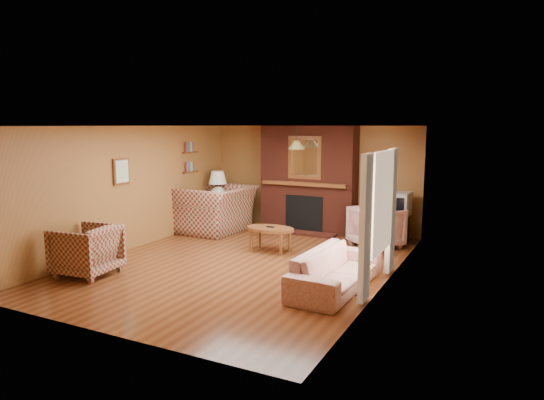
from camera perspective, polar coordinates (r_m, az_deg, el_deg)
The scene contains 20 objects.
floor at distance 8.64m, azimuth -3.40°, elevation -7.44°, with size 6.50×6.50×0.00m, color #4C2510.
ceiling at distance 8.29m, azimuth -3.55°, elevation 8.69°, with size 6.50×6.50×0.00m, color white.
wall_back at distance 11.29m, azimuth 4.81°, elevation 2.60°, with size 6.50×6.50×0.00m, color olive.
wall_front at distance 5.84m, azimuth -19.64°, elevation -3.71°, with size 6.50×6.50×0.00m, color olive.
wall_left at distance 9.86m, azimuth -16.16°, elevation 1.39°, with size 6.50×6.50×0.00m, color olive.
wall_right at distance 7.46m, azimuth 13.39°, elevation -0.80°, with size 6.50×6.50×0.00m, color olive.
fireplace at distance 11.05m, azimuth 4.29°, elevation 2.38°, with size 2.20×0.82×2.40m.
window_right at distance 7.30m, azimuth 12.64°, elevation -1.58°, with size 0.10×1.85×2.00m.
bookshelf at distance 11.25m, azimuth -9.47°, elevation 4.87°, with size 0.09×0.55×0.71m.
botanical_print at distance 9.58m, azimuth -17.32°, elevation 3.23°, with size 0.05×0.40×0.50m.
pendant_light at distance 10.36m, azimuth 2.90°, elevation 6.51°, with size 0.36×0.36×0.48m.
plaid_loveseat at distance 11.13m, azimuth -6.56°, elevation -1.07°, with size 1.59×1.39×1.03m, color maroon.
plaid_armchair at distance 8.44m, azimuth -21.00°, elevation -5.54°, with size 0.87×0.90×0.82m, color maroon.
floral_sofa at distance 7.31m, azimuth 7.51°, elevation -8.14°, with size 2.00×0.78×0.58m, color #C5B299.
floral_armchair at distance 9.88m, azimuth 12.18°, elevation -3.12°, with size 0.87×0.89×0.81m, color #C5B299.
coffee_table at distance 9.27m, azimuth -0.22°, elevation -3.58°, with size 0.96×0.60×0.50m.
side_table at distance 11.67m, azimuth -6.36°, elevation -1.60°, with size 0.47×0.47×0.63m, color #602F17.
table_lamp at distance 11.56m, azimuth -6.42°, elevation 1.86°, with size 0.43×0.43×0.71m.
tv_stand at distance 10.42m, azimuth 14.35°, elevation -3.29°, with size 0.51×0.47×0.56m, color black.
crt_tv at distance 10.32m, azimuth 14.45°, elevation -0.46°, with size 0.54×0.54×0.48m.
Camera 1 is at (4.15, -7.18, 2.42)m, focal length 32.00 mm.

